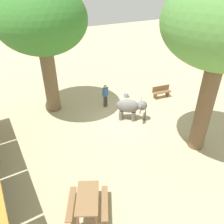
# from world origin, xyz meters

# --- Properties ---
(ground_plane) EXTENTS (60.00, 60.00, 0.00)m
(ground_plane) POSITION_xyz_m (0.00, 0.00, 0.00)
(ground_plane) COLOR tan
(elephant) EXTENTS (1.75, 1.82, 1.33)m
(elephant) POSITION_xyz_m (-0.18, -0.36, 0.85)
(elephant) COLOR slate
(elephant) RESTS_ON ground_plane
(person_handler) EXTENTS (0.32, 0.50, 1.62)m
(person_handler) POSITION_xyz_m (1.99, 0.21, 0.95)
(person_handler) COLOR #3F3833
(person_handler) RESTS_ON ground_plane
(shade_tree_secondary) EXTENTS (5.53, 5.07, 7.64)m
(shade_tree_secondary) POSITION_xyz_m (3.49, 3.33, 5.58)
(shade_tree_secondary) COLOR brown
(shade_tree_secondary) RESTS_ON ground_plane
(wooden_bench) EXTENTS (0.62, 1.45, 0.88)m
(wooden_bench) POSITION_xyz_m (1.10, -4.00, 0.47)
(wooden_bench) COLOR brown
(wooden_bench) RESTS_ON ground_plane
(picnic_table_near) EXTENTS (2.03, 2.02, 0.78)m
(picnic_table_near) POSITION_xyz_m (-4.64, 4.69, 0.59)
(picnic_table_near) COLOR olive
(picnic_table_near) RESTS_ON ground_plane
(feed_bucket) EXTENTS (0.36, 0.36, 0.32)m
(feed_bucket) POSITION_xyz_m (2.43, -1.79, 0.16)
(feed_bucket) COLOR gray
(feed_bucket) RESTS_ON ground_plane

